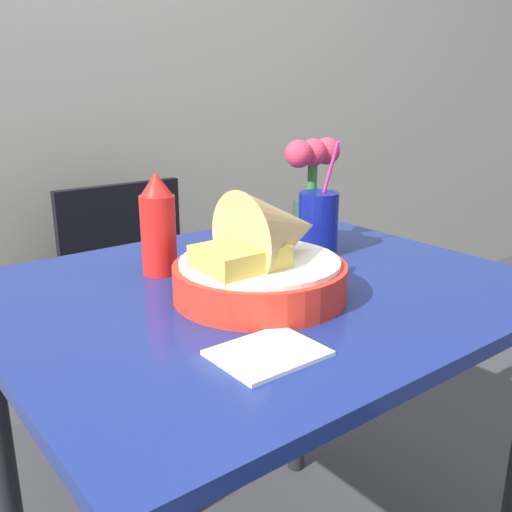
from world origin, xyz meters
The scene contains 8 objects.
wall_window centered at (0.00, 1.11, 1.30)m, with size 7.00×0.06×2.60m.
dining_table centered at (0.00, 0.00, 0.64)m, with size 0.92×0.78×0.77m.
chair_far_window centered at (0.12, 0.76, 0.49)m, with size 0.40×0.40×0.82m.
food_basket centered at (-0.03, -0.05, 0.84)m, with size 0.29×0.29×0.19m.
ketchup_bottle centered at (-0.11, 0.16, 0.87)m, with size 0.07×0.07×0.19m.
drink_cup centered at (0.21, 0.07, 0.83)m, with size 0.08×0.08×0.24m.
flower_vase centered at (0.25, 0.14, 0.90)m, with size 0.14×0.08×0.23m.
napkin centered at (-0.16, -0.23, 0.78)m, with size 0.14×0.11×0.01m.
Camera 1 is at (-0.60, -0.76, 1.12)m, focal length 40.00 mm.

